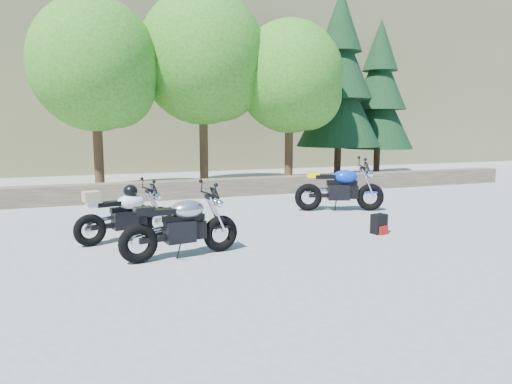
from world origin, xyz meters
The scene contains 12 objects.
ground centered at (0.00, 0.00, 0.00)m, with size 90.00×90.00×0.00m, color gray.
stone_wall centered at (0.00, 5.50, 0.25)m, with size 22.00×0.55×0.50m, color #4A4031.
hillside centered at (3.00, 28.00, 7.50)m, with size 80.00×30.00×15.00m, color brown.
tree_decid_left centered at (-2.39, 7.14, 3.63)m, with size 3.67×3.67×5.62m.
tree_decid_mid centered at (0.91, 7.54, 4.04)m, with size 4.08×4.08×6.24m.
tree_decid_right centered at (3.71, 6.94, 3.50)m, with size 3.54×3.54×5.41m.
conifer_near centered at (6.20, 8.20, 3.68)m, with size 3.17×3.17×7.06m.
conifer_far centered at (8.40, 8.80, 3.27)m, with size 2.82×2.82×6.27m.
silver_bike centered at (-1.50, -0.33, 0.47)m, with size 1.91×0.60×0.96m.
white_bike centered at (-2.24, 1.00, 0.49)m, with size 1.76×0.70×0.99m.
blue_bike centered at (2.81, 2.26, 0.52)m, with size 2.06×0.95×1.07m.
backpack centered at (2.27, -0.07, 0.18)m, with size 0.31×0.29×0.37m.
Camera 1 is at (-2.80, -7.13, 1.99)m, focal length 32.00 mm.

